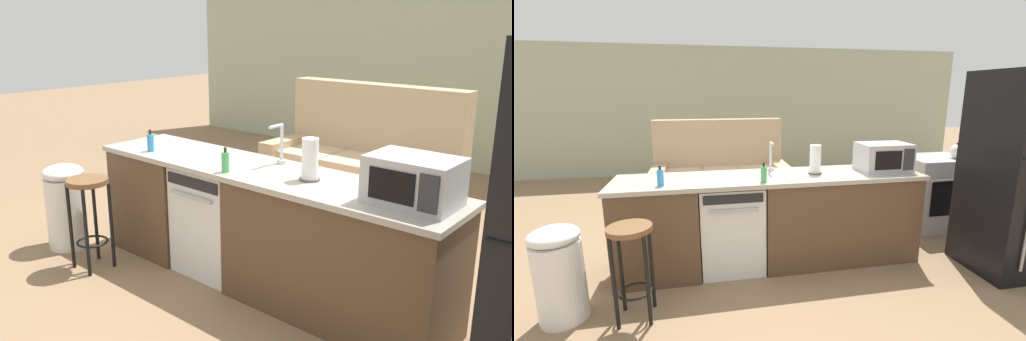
% 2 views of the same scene
% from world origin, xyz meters
% --- Properties ---
extents(ground_plane, '(24.00, 24.00, 0.00)m').
position_xyz_m(ground_plane, '(0.00, 0.00, 0.00)').
color(ground_plane, '#896B4C').
extents(wall_back, '(10.00, 0.06, 2.60)m').
position_xyz_m(wall_back, '(0.30, 4.20, 1.30)').
color(wall_back, '#A8B293').
rests_on(wall_back, ground_plane).
extents(kitchen_counter, '(2.94, 0.66, 0.90)m').
position_xyz_m(kitchen_counter, '(0.24, 0.00, 0.42)').
color(kitchen_counter, brown).
rests_on(kitchen_counter, ground_plane).
extents(dishwasher, '(0.58, 0.61, 0.84)m').
position_xyz_m(dishwasher, '(-0.25, -0.00, 0.42)').
color(dishwasher, silver).
rests_on(dishwasher, ground_plane).
extents(stove_range, '(0.76, 0.68, 0.90)m').
position_xyz_m(stove_range, '(2.35, 0.55, 0.45)').
color(stove_range, '#B7B7BC').
rests_on(stove_range, ground_plane).
extents(refrigerator, '(0.72, 0.73, 1.87)m').
position_xyz_m(refrigerator, '(2.35, -0.55, 0.94)').
color(refrigerator, black).
rests_on(refrigerator, ground_plane).
extents(microwave, '(0.50, 0.37, 0.28)m').
position_xyz_m(microwave, '(1.31, -0.00, 1.04)').
color(microwave, '#B7B7BC').
rests_on(microwave, kitchen_counter).
extents(sink_faucet, '(0.07, 0.18, 0.30)m').
position_xyz_m(sink_faucet, '(0.18, 0.19, 1.03)').
color(sink_faucet, silver).
rests_on(sink_faucet, kitchen_counter).
extents(paper_towel_roll, '(0.14, 0.14, 0.28)m').
position_xyz_m(paper_towel_roll, '(0.58, -0.00, 1.04)').
color(paper_towel_roll, '#4C4C51').
rests_on(paper_towel_roll, kitchen_counter).
extents(soap_bottle, '(0.06, 0.06, 0.18)m').
position_xyz_m(soap_bottle, '(0.03, -0.23, 0.97)').
color(soap_bottle, '#4CB266').
rests_on(soap_bottle, kitchen_counter).
extents(dish_soap_bottle, '(0.06, 0.06, 0.18)m').
position_xyz_m(dish_soap_bottle, '(-0.86, -0.18, 0.97)').
color(dish_soap_bottle, '#338CCC').
rests_on(dish_soap_bottle, kitchen_counter).
extents(kettle, '(0.21, 0.17, 0.19)m').
position_xyz_m(kettle, '(2.52, 0.42, 0.99)').
color(kettle, silver).
rests_on(kettle, stove_range).
extents(bar_stool, '(0.32, 0.32, 0.74)m').
position_xyz_m(bar_stool, '(-1.04, -0.67, 0.54)').
color(bar_stool, brown).
rests_on(bar_stool, ground_plane).
extents(trash_bin, '(0.35, 0.35, 0.74)m').
position_xyz_m(trash_bin, '(-1.57, -0.57, 0.38)').
color(trash_bin, white).
rests_on(trash_bin, ground_plane).
extents(couch, '(2.00, 0.91, 1.27)m').
position_xyz_m(couch, '(-0.23, 2.13, 0.39)').
color(couch, tan).
rests_on(couch, ground_plane).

